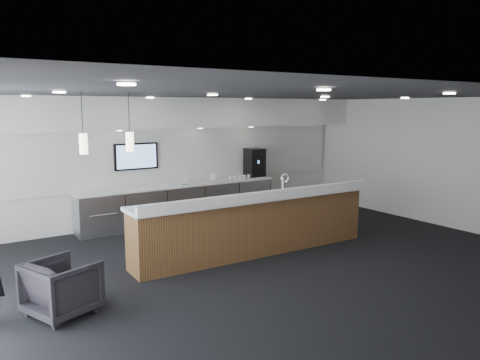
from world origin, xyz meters
TOP-DOWN VIEW (x-y plane):
  - ground at (0.00, 0.00)m, footprint 10.00×10.00m
  - ceiling at (0.00, 0.00)m, footprint 10.00×8.00m
  - back_wall at (0.00, 4.00)m, footprint 10.00×0.02m
  - right_wall at (5.00, 0.00)m, footprint 0.02×8.00m
  - soffit_bulkhead at (0.00, 3.55)m, footprint 10.00×0.90m
  - alcove_panel at (0.00, 3.97)m, footprint 9.80×0.06m
  - back_credenza at (-0.00, 3.64)m, footprint 5.06×0.66m
  - wall_tv at (-1.00, 3.91)m, footprint 1.05×0.08m
  - pendant_left at (-2.40, 0.80)m, footprint 0.12×0.12m
  - pendant_right at (-3.10, 0.80)m, footprint 0.12×0.12m
  - ceiling_can_lights at (0.00, 0.00)m, footprint 7.00×5.00m
  - service_counter at (0.10, 0.66)m, footprint 4.97×0.94m
  - coffee_machine at (2.20, 3.67)m, footprint 0.47×0.58m
  - info_sign_left at (0.06, 3.51)m, footprint 0.17×0.03m
  - info_sign_right at (0.84, 3.57)m, footprint 0.16×0.04m
  - armchair at (-3.64, -0.14)m, footprint 1.07×1.05m
  - cup_0 at (1.90, 3.51)m, footprint 0.10×0.10m
  - cup_1 at (1.76, 3.51)m, footprint 0.13×0.13m
  - cup_2 at (1.62, 3.51)m, footprint 0.12×0.12m
  - cup_3 at (1.48, 3.51)m, footprint 0.12×0.12m
  - cup_4 at (1.34, 3.51)m, footprint 0.13×0.13m

SIDE VIEW (x-z plane):
  - ground at x=0.00m, z-range 0.00..0.00m
  - armchair at x=-3.64m, z-range 0.00..0.76m
  - back_credenza at x=0.00m, z-range 0.00..0.95m
  - service_counter at x=0.10m, z-range -0.17..1.32m
  - cup_0 at x=1.90m, z-range 0.95..1.04m
  - cup_1 at x=1.76m, z-range 0.95..1.04m
  - cup_2 at x=1.62m, z-range 0.95..1.04m
  - cup_3 at x=1.48m, z-range 0.95..1.04m
  - cup_4 at x=1.34m, z-range 0.95..1.04m
  - info_sign_right at x=0.84m, z-range 0.95..1.16m
  - info_sign_left at x=0.06m, z-range 0.95..1.18m
  - coffee_machine at x=2.20m, z-range 0.95..1.70m
  - back_wall at x=0.00m, z-range 0.00..3.00m
  - right_wall at x=5.00m, z-range 0.00..3.00m
  - alcove_panel at x=0.00m, z-range 0.90..2.30m
  - wall_tv at x=-1.00m, z-range 1.34..1.96m
  - pendant_left at x=-2.40m, z-range 2.10..2.40m
  - pendant_right at x=-3.10m, z-range 2.10..2.40m
  - soffit_bulkhead at x=0.00m, z-range 2.30..3.00m
  - ceiling_can_lights at x=0.00m, z-range 2.96..2.98m
  - ceiling at x=0.00m, z-range 2.99..3.01m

